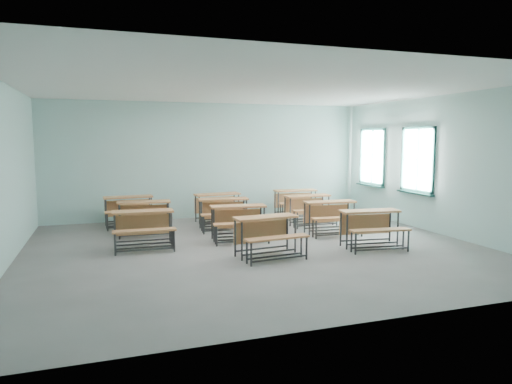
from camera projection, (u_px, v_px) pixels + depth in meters
room at (260, 169)px, 9.12m from camera, size 9.04×8.04×3.24m
desk_unit_r0c1 at (268, 230)px, 8.51m from camera, size 1.29×0.93×0.76m
desk_unit_r0c2 at (372, 223)px, 9.24m from camera, size 1.30×0.95×0.76m
desk_unit_r1c0 at (143, 223)px, 9.18m from camera, size 1.23×0.85×0.76m
desk_unit_r1c1 at (239, 217)px, 9.91m from camera, size 1.29×0.93×0.76m
desk_unit_r1c2 at (331, 212)px, 10.60m from camera, size 1.27×0.91×0.76m
desk_unit_r2c0 at (144, 212)px, 10.58m from camera, size 1.26×0.88×0.76m
desk_unit_r2c1 at (224, 209)px, 11.10m from camera, size 1.28×0.91×0.76m
desk_unit_r2c2 at (309, 205)px, 11.76m from camera, size 1.24×0.86×0.76m
desk_unit_r3c0 at (129, 206)px, 11.52m from camera, size 1.25×0.87×0.76m
desk_unit_r3c1 at (219, 203)px, 12.11m from camera, size 1.29×0.94×0.76m
desk_unit_r3c2 at (296, 199)px, 12.99m from camera, size 1.27×0.91×0.76m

